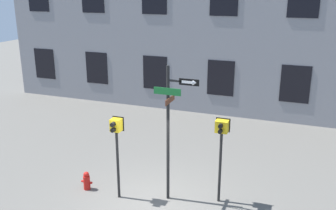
{
  "coord_description": "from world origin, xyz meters",
  "views": [
    {
      "loc": [
        3.78,
        -8.76,
        6.03
      ],
      "look_at": [
        0.32,
        0.52,
        2.94
      ],
      "focal_mm": 40.0,
      "sensor_mm": 36.0,
      "label": 1
    }
  ],
  "objects": [
    {
      "name": "pedestrian_signal_left",
      "position": [
        -1.09,
        0.05,
        1.97
      ],
      "size": [
        0.35,
        0.4,
        2.53
      ],
      "color": "black",
      "rests_on": "ground_plane"
    },
    {
      "name": "street_sign_pole",
      "position": [
        0.39,
        0.51,
        2.38
      ],
      "size": [
        1.28,
        0.7,
        4.05
      ],
      "color": "black",
      "rests_on": "ground_plane"
    },
    {
      "name": "ground_plane",
      "position": [
        0.0,
        0.0,
        0.0
      ],
      "size": [
        60.0,
        60.0,
        0.0
      ],
      "primitive_type": "plane",
      "color": "#595651"
    },
    {
      "name": "fire_hydrant",
      "position": [
        -2.25,
        0.12,
        0.29
      ],
      "size": [
        0.37,
        0.21,
        0.6
      ],
      "color": "red",
      "rests_on": "ground_plane"
    },
    {
      "name": "pedestrian_signal_right",
      "position": [
        1.78,
        0.89,
        2.02
      ],
      "size": [
        0.41,
        0.4,
        2.56
      ],
      "color": "black",
      "rests_on": "ground_plane"
    }
  ]
}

